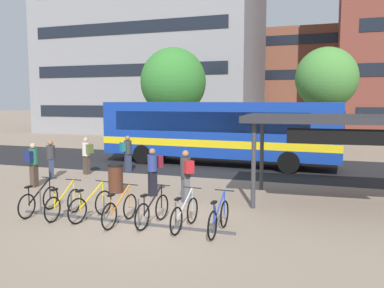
{
  "coord_description": "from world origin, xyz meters",
  "views": [
    {
      "loc": [
        4.42,
        -9.73,
        3.27
      ],
      "look_at": [
        -0.37,
        4.27,
        1.67
      ],
      "focal_mm": 37.45,
      "sensor_mm": 36.0,
      "label": 1
    }
  ],
  "objects": [
    {
      "name": "parked_bicycle_blue_6",
      "position": [
        1.94,
        -0.42,
        0.38
      ],
      "size": [
        0.52,
        1.72,
        0.99
      ],
      "rotation": [
        0.0,
        0.0,
        1.54
      ],
      "color": "black",
      "rests_on": "ground"
    },
    {
      "name": "building_centre_block",
      "position": [
        3.58,
        44.45,
        5.9
      ],
      "size": [
        18.96,
        12.49,
        11.79
      ],
      "color": "brown",
      "rests_on": "ground"
    },
    {
      "name": "parked_bicycle_black_0",
      "position": [
        -3.44,
        -0.44,
        0.38
      ],
      "size": [
        0.52,
        1.72,
        0.99
      ],
      "rotation": [
        0.0,
        0.0,
        1.58
      ],
      "color": "black",
      "rests_on": "ground"
    },
    {
      "name": "parked_bicycle_black_4",
      "position": [
        0.1,
        -0.33,
        0.38
      ],
      "size": [
        0.52,
        1.72,
        0.99
      ],
      "rotation": [
        0.0,
        0.0,
        1.47
      ],
      "color": "black",
      "rests_on": "ground"
    },
    {
      "name": "transit_shelter",
      "position": [
        4.9,
        3.64,
        2.64
      ],
      "size": [
        6.35,
        3.83,
        2.81
      ],
      "rotation": [
        0.0,
        0.0,
        0.06
      ],
      "color": "#38383D",
      "rests_on": "ground"
    },
    {
      "name": "parked_bicycle_yellow_2",
      "position": [
        -1.73,
        -0.4,
        0.38
      ],
      "size": [
        0.53,
        1.7,
        0.99
      ],
      "rotation": [
        0.0,
        0.0,
        1.39
      ],
      "color": "black",
      "rests_on": "ground"
    },
    {
      "name": "commuter_maroon_pack_2",
      "position": [
        -1.22,
        2.68,
        0.96
      ],
      "size": [
        0.56,
        0.6,
        1.65
      ],
      "rotation": [
        0.0,
        0.0,
        4.07
      ],
      "color": "black",
      "rests_on": "ground"
    },
    {
      "name": "street_tree_0",
      "position": [
        4.21,
        16.11,
        4.61
      ],
      "size": [
        3.72,
        3.72,
        6.5
      ],
      "color": "brown",
      "rests_on": "ground"
    },
    {
      "name": "commuter_teal_pack_1",
      "position": [
        -4.24,
        6.45,
        0.97
      ],
      "size": [
        0.55,
        0.6,
        1.69
      ],
      "rotation": [
        0.0,
        0.0,
        0.98
      ],
      "color": "#2D3851",
      "rests_on": "ground"
    },
    {
      "name": "parked_bicycle_orange_3",
      "position": [
        -0.74,
        -0.55,
        0.38
      ],
      "size": [
        0.52,
        1.72,
        0.99
      ],
      "rotation": [
        0.0,
        0.0,
        1.52
      ],
      "color": "black",
      "rests_on": "ground"
    },
    {
      "name": "bike_rack",
      "position": [
        -0.77,
        -0.43,
        0.09
      ],
      "size": [
        6.27,
        0.12,
        0.7
      ],
      "rotation": [
        0.0,
        0.0,
        0.01
      ],
      "color": "#47474C",
      "rests_on": "ground"
    },
    {
      "name": "trash_bin",
      "position": [
        -2.71,
        2.7,
        0.52
      ],
      "size": [
        0.55,
        0.55,
        1.03
      ],
      "color": "#4C2819",
      "rests_on": "ground"
    },
    {
      "name": "bus_lane_asphalt",
      "position": [
        0.0,
        9.93,
        0.0
      ],
      "size": [
        80.0,
        7.2,
        0.01
      ],
      "primitive_type": "cube",
      "color": "#232326",
      "rests_on": "ground"
    },
    {
      "name": "commuter_olive_pack_0",
      "position": [
        -5.72,
        5.44,
        0.95
      ],
      "size": [
        0.59,
        0.46,
        1.65
      ],
      "rotation": [
        0.0,
        0.0,
        2.81
      ],
      "color": "#47382D",
      "rests_on": "ground"
    },
    {
      "name": "building_left_wing",
      "position": [
        -13.36,
        29.45,
        9.48
      ],
      "size": [
        21.89,
        11.91,
        18.96
      ],
      "color": "gray",
      "rests_on": "ground"
    },
    {
      "name": "commuter_maroon_pack_5",
      "position": [
        -6.57,
        4.08,
        0.94
      ],
      "size": [
        0.57,
        0.6,
        1.63
      ],
      "rotation": [
        0.0,
        0.0,
        5.41
      ],
      "color": "#2D3851",
      "rests_on": "ground"
    },
    {
      "name": "street_tree_1",
      "position": [
        -5.95,
        16.55,
        4.57
      ],
      "size": [
        4.56,
        4.56,
        6.95
      ],
      "color": "brown",
      "rests_on": "ground"
    },
    {
      "name": "commuter_navy_pack_4",
      "position": [
        -6.11,
        2.47,
        0.98
      ],
      "size": [
        0.35,
        0.53,
        1.69
      ],
      "rotation": [
        0.0,
        0.0,
        1.55
      ],
      "color": "#47382D",
      "rests_on": "ground"
    },
    {
      "name": "ground",
      "position": [
        0.0,
        0.0,
        0.0
      ],
      "size": [
        200.0,
        200.0,
        0.0
      ],
      "primitive_type": "plane",
      "color": "gray"
    },
    {
      "name": "city_bus",
      "position": [
        -0.82,
        9.92,
        1.78
      ],
      "size": [
        12.11,
        3.04,
        3.2
      ],
      "rotation": [
        0.0,
        0.0,
        -0.04
      ],
      "color": "#14389E",
      "rests_on": "ground"
    },
    {
      "name": "parked_bicycle_yellow_1",
      "position": [
        -2.56,
        -0.48,
        0.38
      ],
      "size": [
        0.52,
        1.72,
        0.99
      ],
      "rotation": [
        0.0,
        0.0,
        1.59
      ],
      "color": "black",
      "rests_on": "ground"
    },
    {
      "name": "parked_bicycle_silver_5",
      "position": [
        1.02,
        -0.37,
        0.38
      ],
      "size": [
        0.52,
        1.72,
        0.99
      ],
      "rotation": [
        0.0,
        0.0,
        1.5
      ],
      "color": "black",
      "rests_on": "ground"
    },
    {
      "name": "commuter_red_pack_3",
      "position": [
        0.16,
        2.15,
        0.98
      ],
      "size": [
        0.59,
        0.58,
        1.7
      ],
      "rotation": [
        0.0,
        0.0,
        2.37
      ],
      "color": "#565660",
      "rests_on": "ground"
    }
  ]
}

